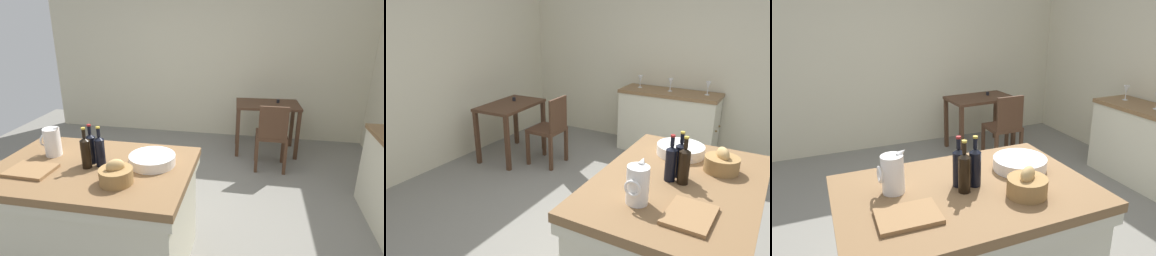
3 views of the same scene
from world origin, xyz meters
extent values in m
plane|color=slate|center=(0.00, 0.00, 0.00)|extent=(6.76, 6.76, 0.00)
cube|color=beige|center=(0.00, 2.60, 1.30)|extent=(5.32, 0.12, 2.60)
cube|color=brown|center=(-0.36, -0.70, 0.87)|extent=(1.50, 1.01, 0.06)
cube|color=beige|center=(-0.36, -0.70, 0.80)|extent=(1.48, 0.99, 0.08)
cube|color=beige|center=(-0.36, -0.70, 0.42)|extent=(1.42, 0.93, 0.84)
cube|color=#472D1E|center=(1.02, 1.95, 0.73)|extent=(0.93, 0.62, 0.04)
cube|color=#472D1E|center=(0.62, 1.68, 0.36)|extent=(0.05, 0.05, 0.71)
cube|color=#472D1E|center=(1.45, 1.73, 0.36)|extent=(0.05, 0.05, 0.71)
cube|color=#472D1E|center=(0.59, 2.17, 0.36)|extent=(0.05, 0.05, 0.71)
cube|color=#472D1E|center=(1.42, 2.22, 0.36)|extent=(0.05, 0.05, 0.71)
cylinder|color=black|center=(1.17, 2.01, 0.77)|extent=(0.04, 0.04, 0.05)
cube|color=#472D1E|center=(1.07, 1.40, 0.46)|extent=(0.40, 0.40, 0.04)
cube|color=#472D1E|center=(1.07, 1.22, 0.70)|extent=(0.36, 0.04, 0.42)
cube|color=#472D1E|center=(1.25, 1.58, 0.22)|extent=(0.04, 0.04, 0.44)
cube|color=#472D1E|center=(0.89, 1.58, 0.22)|extent=(0.04, 0.04, 0.44)
cube|color=#472D1E|center=(1.25, 1.22, 0.22)|extent=(0.04, 0.04, 0.44)
cube|color=#472D1E|center=(0.89, 1.22, 0.22)|extent=(0.04, 0.04, 0.44)
cylinder|color=white|center=(-0.76, -0.57, 1.02)|extent=(0.13, 0.13, 0.23)
cone|color=white|center=(-0.70, -0.57, 1.14)|extent=(0.07, 0.04, 0.06)
torus|color=white|center=(-0.84, -0.57, 1.03)|extent=(0.02, 0.10, 0.10)
cylinder|color=white|center=(0.08, -0.58, 0.94)|extent=(0.35, 0.35, 0.08)
cylinder|color=olive|center=(-0.08, -0.91, 0.95)|extent=(0.23, 0.23, 0.11)
ellipsoid|color=tan|center=(-0.08, -0.91, 1.03)|extent=(0.14, 0.13, 0.10)
cube|color=olive|center=(-0.76, -0.87, 0.91)|extent=(0.33, 0.25, 0.02)
cylinder|color=black|center=(-0.30, -0.68, 1.01)|extent=(0.07, 0.07, 0.21)
cone|color=black|center=(-0.30, -0.68, 1.13)|extent=(0.07, 0.07, 0.03)
cylinder|color=black|center=(-0.30, -0.68, 1.18)|extent=(0.03, 0.03, 0.08)
cylinder|color=#B29933|center=(-0.30, -0.68, 1.21)|extent=(0.03, 0.03, 0.01)
cylinder|color=black|center=(-0.39, -0.64, 1.01)|extent=(0.07, 0.07, 0.21)
cone|color=black|center=(-0.39, -0.64, 1.13)|extent=(0.07, 0.07, 0.03)
cylinder|color=black|center=(-0.39, -0.64, 1.18)|extent=(0.03, 0.03, 0.08)
cylinder|color=maroon|center=(-0.39, -0.64, 1.21)|extent=(0.03, 0.03, 0.01)
cylinder|color=black|center=(-0.39, -0.73, 1.01)|extent=(0.07, 0.07, 0.22)
cone|color=black|center=(-0.39, -0.73, 1.13)|extent=(0.07, 0.07, 0.03)
cylinder|color=black|center=(-0.39, -0.73, 1.18)|extent=(0.03, 0.03, 0.08)
cylinder|color=#B29933|center=(-0.39, -0.73, 1.21)|extent=(0.03, 0.03, 0.01)
camera|label=1|loc=(0.80, -2.74, 2.01)|focal=30.50mm
camera|label=2|loc=(-2.49, -1.21, 1.97)|focal=33.51mm
camera|label=3|loc=(-1.13, -2.42, 1.91)|focal=33.43mm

